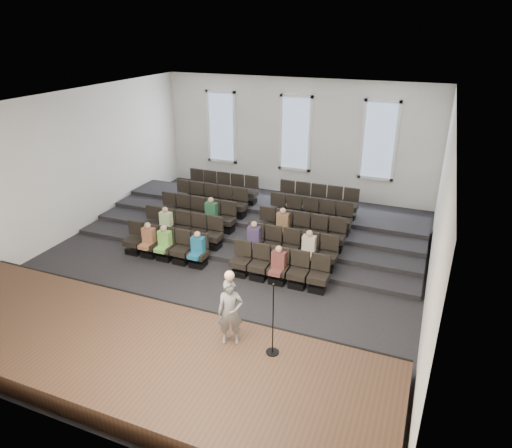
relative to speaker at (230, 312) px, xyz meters
The scene contains 14 objects.
ground 4.81m from the speaker, 116.44° to the left, with size 14.00×14.00×0.00m, color black.
ceiling 5.96m from the speaker, 116.44° to the left, with size 12.00×14.00×0.02m, color white.
wall_back 11.43m from the speaker, 100.47° to the left, with size 12.00×0.04×5.00m, color white.
wall_front 3.74m from the speaker, 125.76° to the right, with size 12.00×0.04×5.00m, color white.
wall_left 9.17m from the speaker, 152.81° to the left, with size 0.04×14.00×5.00m, color white.
wall_right 5.86m from the speaker, 46.40° to the left, with size 0.04×14.00×5.00m, color white.
stage 2.49m from the speaker, 155.36° to the right, with size 11.80×3.60×0.50m, color #442A1D.
stage_lip 2.45m from the speaker, 158.28° to the left, with size 11.80×0.06×0.52m, color black.
risers 7.69m from the speaker, 105.75° to the left, with size 11.80×4.80×0.60m.
seating_rows 6.09m from the speaker, 109.94° to the left, with size 6.80×4.70×1.67m.
windows 11.38m from the speaker, 100.53° to the left, with size 8.44×0.10×3.24m.
audience 4.98m from the speaker, 118.22° to the left, with size 5.45×2.64×1.10m.
speaker is the anchor object (origin of this frame).
mic_stand 1.02m from the speaker, ahead, with size 0.29×0.29×1.73m.
Camera 1 is at (5.67, -11.61, 7.00)m, focal length 32.00 mm.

